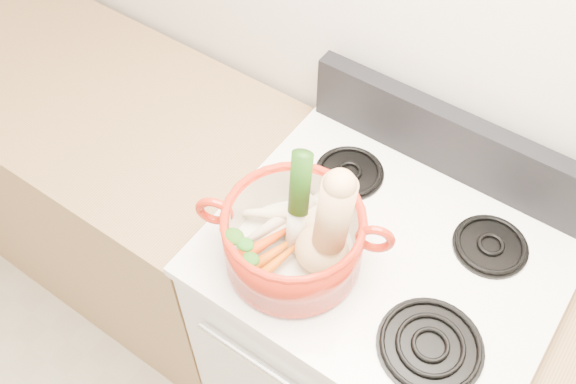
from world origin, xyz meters
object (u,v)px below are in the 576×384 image
Objects in this scene: dutch_oven at (293,238)px; leek at (296,204)px; squash at (324,224)px; stove_body at (367,340)px.

leek reaches higher than dutch_oven.
leek is (-0.07, 0.01, -0.00)m from squash.
squash is at bearing -17.14° from dutch_oven.
dutch_oven is 1.03× the size of squash.
stove_body is 3.02× the size of dutch_oven.
squash is 0.07m from leek.
stove_body is at bearing 41.48° from squash.
stove_body is 0.72m from leek.
dutch_oven is 0.12m from squash.
dutch_oven is at bearing -136.87° from stove_body.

